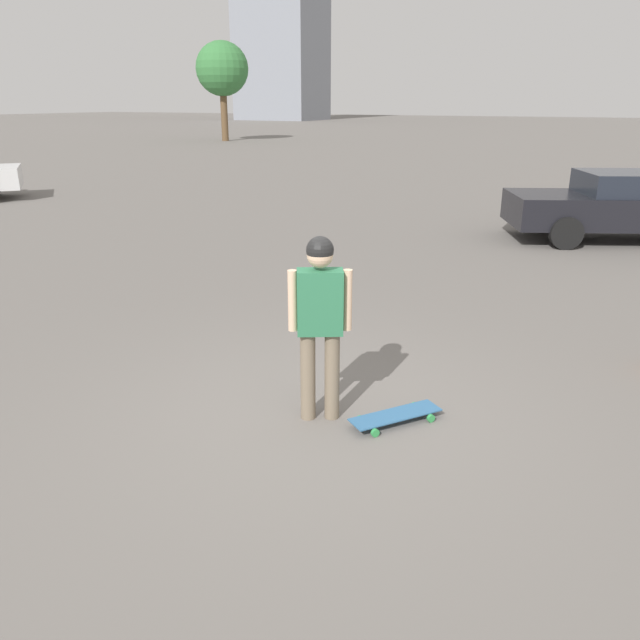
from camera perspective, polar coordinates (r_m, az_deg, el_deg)
name	(u,v)px	position (r m, az deg, el deg)	size (l,w,h in m)	color
ground_plane	(320,417)	(5.73, 0.00, -8.87)	(220.00, 220.00, 0.00)	slate
person	(320,313)	(5.33, 0.00, 0.67)	(0.36, 0.49, 1.67)	#7A6B56
skateboard	(396,416)	(5.65, 6.92, -8.67)	(0.82, 0.70, 0.08)	#336693
car_parked_near	(627,205)	(14.18, 26.27, 9.41)	(3.45, 4.87, 1.37)	black
tree_distant	(222,69)	(45.67, -8.94, 21.70)	(3.54, 3.54, 6.46)	brown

